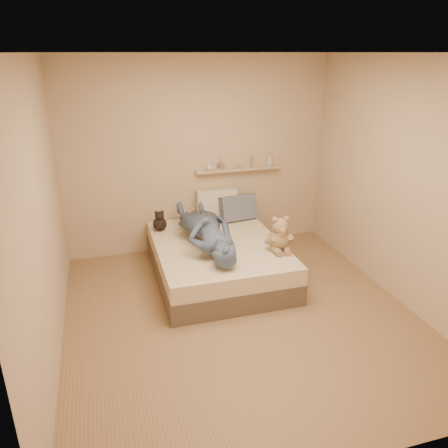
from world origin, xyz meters
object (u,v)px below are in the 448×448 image
object	(u,v)px
bed	(218,259)
person	(206,230)
dark_plush	(160,222)
pillow_cream	(217,204)
teddy_bear	(280,236)
wall_shelf	(238,169)
pillow_grey	(238,208)
game_console	(227,250)

from	to	relation	value
bed	person	world-z (taller)	person
dark_plush	pillow_cream	distance (m)	0.87
teddy_bear	wall_shelf	world-z (taller)	wall_shelf
pillow_grey	bed	bearing A→B (deg)	-124.90
bed	pillow_cream	distance (m)	0.96
game_console	dark_plush	size ratio (longest dim) A/B	0.64
person	wall_shelf	world-z (taller)	wall_shelf
bed	dark_plush	world-z (taller)	dark_plush
bed	wall_shelf	bearing A→B (deg)	58.82
teddy_bear	bed	bearing A→B (deg)	147.06
pillow_grey	dark_plush	bearing A→B (deg)	-174.40
pillow_grey	wall_shelf	size ratio (longest dim) A/B	0.42
person	teddy_bear	bearing A→B (deg)	150.14
game_console	pillow_cream	xyz separation A→B (m)	(0.26, 1.36, 0.05)
game_console	pillow_grey	size ratio (longest dim) A/B	0.35
game_console	wall_shelf	size ratio (longest dim) A/B	0.15
person	game_console	bearing A→B (deg)	99.45
dark_plush	pillow_grey	distance (m)	1.10
person	wall_shelf	bearing A→B (deg)	-129.56
pillow_cream	person	world-z (taller)	pillow_cream
teddy_bear	dark_plush	distance (m)	1.59
pillow_grey	person	distance (m)	0.93
teddy_bear	pillow_grey	size ratio (longest dim) A/B	0.85
pillow_grey	person	bearing A→B (deg)	-132.08
game_console	person	xyz separation A→B (m)	(-0.11, 0.52, 0.04)
dark_plush	person	distance (m)	0.75
bed	pillow_cream	world-z (taller)	pillow_cream
teddy_bear	pillow_grey	distance (m)	1.11
teddy_bear	wall_shelf	size ratio (longest dim) A/B	0.36
person	wall_shelf	size ratio (longest dim) A/B	1.32
game_console	dark_plush	distance (m)	1.25
dark_plush	pillow_cream	world-z (taller)	pillow_cream
game_console	pillow_grey	world-z (taller)	pillow_grey
pillow_cream	wall_shelf	distance (m)	0.56
bed	teddy_bear	world-z (taller)	teddy_bear
dark_plush	pillow_cream	size ratio (longest dim) A/B	0.50
bed	teddy_bear	bearing A→B (deg)	-32.94
bed	game_console	xyz separation A→B (m)	(-0.04, -0.53, 0.37)
pillow_cream	pillow_grey	world-z (taller)	pillow_cream
bed	teddy_bear	xyz separation A→B (m)	(0.63, -0.41, 0.40)
game_console	pillow_grey	distance (m)	1.32
pillow_grey	wall_shelf	xyz separation A→B (m)	(0.07, 0.22, 0.48)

